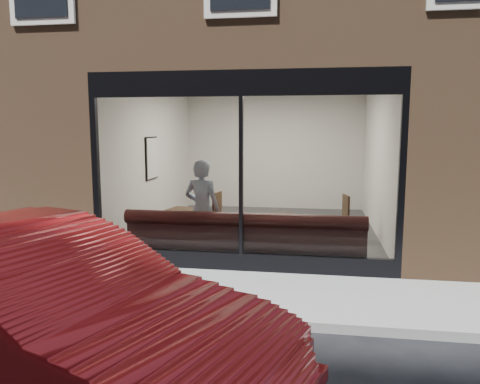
% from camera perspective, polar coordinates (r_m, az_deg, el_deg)
% --- Properties ---
extents(ground, '(120.00, 120.00, 0.00)m').
position_cam_1_polar(ground, '(5.84, -3.11, -15.58)').
color(ground, black).
rests_on(ground, ground).
extents(sidewalk_near, '(40.00, 2.00, 0.01)m').
position_cam_1_polar(sidewalk_near, '(6.75, -1.28, -12.19)').
color(sidewalk_near, gray).
rests_on(sidewalk_near, ground).
extents(kerb_near, '(40.00, 0.10, 0.12)m').
position_cam_1_polar(kerb_near, '(5.78, -3.22, -15.23)').
color(kerb_near, gray).
rests_on(kerb_near, ground).
extents(host_building_pier_left, '(2.50, 12.00, 3.20)m').
position_cam_1_polar(host_building_pier_left, '(14.13, -11.26, 4.88)').
color(host_building_pier_left, brown).
rests_on(host_building_pier_left, ground).
extents(host_building_pier_right, '(2.50, 12.00, 3.20)m').
position_cam_1_polar(host_building_pier_right, '(13.51, 20.24, 4.41)').
color(host_building_pier_right, brown).
rests_on(host_building_pier_right, ground).
extents(host_building_backfill, '(5.00, 6.00, 3.20)m').
position_cam_1_polar(host_building_backfill, '(16.29, 5.05, 5.41)').
color(host_building_backfill, brown).
rests_on(host_building_backfill, ground).
extents(cafe_floor, '(6.00, 6.00, 0.00)m').
position_cam_1_polar(cafe_floor, '(10.55, 2.63, -4.67)').
color(cafe_floor, '#2D2D30').
rests_on(cafe_floor, ground).
extents(cafe_ceiling, '(6.00, 6.00, 0.00)m').
position_cam_1_polar(cafe_ceiling, '(10.33, 2.74, 12.75)').
color(cafe_ceiling, white).
rests_on(cafe_ceiling, host_building_upper).
extents(cafe_wall_back, '(5.00, 0.00, 5.00)m').
position_cam_1_polar(cafe_wall_back, '(13.29, 4.13, 4.83)').
color(cafe_wall_back, silver).
rests_on(cafe_wall_back, ground).
extents(cafe_wall_left, '(0.00, 6.00, 6.00)m').
position_cam_1_polar(cafe_wall_left, '(10.88, -10.49, 4.01)').
color(cafe_wall_left, silver).
rests_on(cafe_wall_left, ground).
extents(cafe_wall_right, '(0.00, 6.00, 6.00)m').
position_cam_1_polar(cafe_wall_right, '(10.35, 16.55, 3.60)').
color(cafe_wall_right, silver).
rests_on(cafe_wall_right, ground).
extents(storefront_kick, '(5.00, 0.10, 0.30)m').
position_cam_1_polar(storefront_kick, '(7.69, 0.13, -8.51)').
color(storefront_kick, black).
rests_on(storefront_kick, ground).
extents(storefront_header, '(5.00, 0.10, 0.40)m').
position_cam_1_polar(storefront_header, '(7.40, 0.14, 13.15)').
color(storefront_header, black).
rests_on(storefront_header, host_building_upper).
extents(storefront_mullion, '(0.06, 0.10, 2.50)m').
position_cam_1_polar(storefront_mullion, '(7.41, 0.14, 1.92)').
color(storefront_mullion, black).
rests_on(storefront_mullion, storefront_kick).
extents(storefront_glass, '(4.80, 0.00, 4.80)m').
position_cam_1_polar(storefront_glass, '(7.38, 0.10, 1.89)').
color(storefront_glass, white).
rests_on(storefront_glass, storefront_kick).
extents(banquette, '(4.00, 0.55, 0.45)m').
position_cam_1_polar(banquette, '(8.05, 0.58, -7.20)').
color(banquette, '#391415').
rests_on(banquette, cafe_floor).
extents(person, '(0.71, 0.53, 1.77)m').
position_cam_1_polar(person, '(8.22, -4.63, -2.18)').
color(person, '#A3C0D6').
rests_on(person, cafe_floor).
extents(cafe_table_left, '(0.67, 0.67, 0.04)m').
position_cam_1_polar(cafe_table_left, '(9.06, -7.05, -2.20)').
color(cafe_table_left, '#322113').
rests_on(cafe_table_left, cafe_floor).
extents(cafe_table_right, '(0.64, 0.64, 0.04)m').
position_cam_1_polar(cafe_table_right, '(8.41, 4.84, -2.96)').
color(cafe_table_right, '#322113').
rests_on(cafe_table_right, cafe_floor).
extents(cafe_chair_left, '(0.52, 0.52, 0.04)m').
position_cam_1_polar(cafe_chair_left, '(10.10, -3.78, -3.98)').
color(cafe_chair_left, '#322113').
rests_on(cafe_chair_left, cafe_floor).
extents(cafe_chair_right, '(0.47, 0.47, 0.04)m').
position_cam_1_polar(cafe_chair_right, '(9.83, 11.64, -4.47)').
color(cafe_chair_right, '#322113').
rests_on(cafe_chair_right, cafe_floor).
extents(wall_poster, '(0.02, 0.67, 0.89)m').
position_cam_1_polar(wall_poster, '(10.68, -10.64, 4.08)').
color(wall_poster, white).
rests_on(wall_poster, cafe_wall_left).
extents(parked_car, '(4.91, 3.00, 1.53)m').
position_cam_1_polar(parked_car, '(4.37, -24.37, -13.88)').
color(parked_car, '#AB1518').
rests_on(parked_car, ground).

